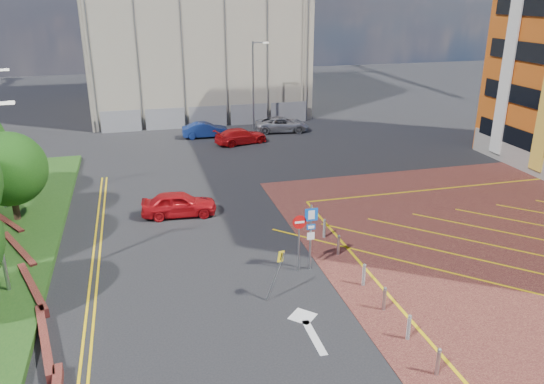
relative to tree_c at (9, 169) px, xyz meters
name	(u,v)px	position (x,y,z in m)	size (l,w,h in m)	color
ground	(306,281)	(13.50, -10.00, -3.19)	(140.00, 140.00, 0.00)	black
retaining_wall	(27,289)	(1.70, -8.00, -2.99)	(6.06, 20.33, 0.40)	maroon
tree_c	(9,169)	(0.00, 0.00, 0.00)	(4.00, 4.00, 4.90)	#3D2B1C
lamp_back	(254,82)	(17.58, 18.00, 1.17)	(1.53, 0.16, 8.00)	#9EA0A8
sign_cluster	(307,231)	(13.80, -9.02, -1.24)	(1.17, 0.12, 3.20)	#9EA0A8
warning_sign	(277,269)	(11.86, -11.13, -1.76)	(0.84, 0.43, 2.24)	#9EA0A8
bollard_row	(370,283)	(15.80, -11.67, -2.72)	(0.14, 11.14, 0.90)	#9EA0A8
construction_building	(190,3)	(13.50, 30.00, 7.81)	(21.20, 19.20, 22.00)	#A7A089
construction_fence	(218,116)	(14.50, 20.00, -2.19)	(21.60, 0.06, 2.00)	gray
car_red_left	(179,204)	(8.77, -1.08, -2.47)	(1.70, 4.22, 1.44)	red
car_blue_back	(205,130)	(12.69, 16.17, -2.53)	(1.41, 4.05, 1.33)	navy
car_red_back	(241,136)	(15.33, 13.32, -2.54)	(1.83, 4.51, 1.31)	red
car_silver_back	(282,124)	(19.81, 16.43, -2.51)	(2.26, 4.90, 1.36)	#9F9FA6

